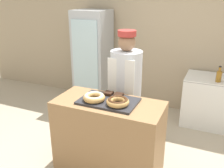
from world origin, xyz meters
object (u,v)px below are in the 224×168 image
object	(u,v)px
donut_light_glaze	(94,97)
brownie_back_left	(109,93)
chest_freezer	(215,102)
bottle_amber	(219,76)
serving_tray	(108,101)
beverage_fridge	(93,59)
baker_person	(125,91)
brownie_back_right	(119,95)
donut_chocolate_glaze	(118,101)

from	to	relation	value
donut_light_glaze	brownie_back_left	distance (m)	0.23
chest_freezer	bottle_amber	size ratio (longest dim) A/B	4.10
serving_tray	beverage_fridge	distance (m)	2.08
baker_person	chest_freezer	xyz separation A→B (m)	(1.11, 1.21, -0.45)
brownie_back_left	brownie_back_right	distance (m)	0.13
serving_tray	brownie_back_right	distance (m)	0.16
donut_light_glaze	serving_tray	bearing A→B (deg)	26.10
brownie_back_right	chest_freezer	xyz separation A→B (m)	(1.04, 1.61, -0.56)
serving_tray	bottle_amber	bearing A→B (deg)	55.09
brownie_back_left	baker_person	distance (m)	0.42
donut_light_glaze	bottle_amber	size ratio (longest dim) A/B	1.00
donut_light_glaze	donut_chocolate_glaze	world-z (taller)	same
donut_light_glaze	baker_person	xyz separation A→B (m)	(0.14, 0.61, -0.13)
serving_tray	donut_chocolate_glaze	distance (m)	0.16
baker_person	beverage_fridge	xyz separation A→B (m)	(-1.12, 1.20, 0.03)
serving_tray	chest_freezer	xyz separation A→B (m)	(1.11, 1.75, -0.54)
bottle_amber	donut_chocolate_glaze	bearing A→B (deg)	-120.24
baker_person	donut_light_glaze	bearing A→B (deg)	-102.71
serving_tray	donut_chocolate_glaze	size ratio (longest dim) A/B	2.62
donut_light_glaze	chest_freezer	distance (m)	2.29
beverage_fridge	bottle_amber	size ratio (longest dim) A/B	7.33
serving_tray	baker_person	size ratio (longest dim) A/B	0.39
donut_light_glaze	donut_chocolate_glaze	xyz separation A→B (m)	(0.28, 0.00, 0.00)
donut_chocolate_glaze	brownie_back_left	xyz separation A→B (m)	(-0.20, 0.21, -0.02)
serving_tray	bottle_amber	xyz separation A→B (m)	(1.10, 1.57, -0.04)
donut_light_glaze	brownie_back_left	size ratio (longest dim) A/B	2.55
donut_chocolate_glaze	brownie_back_right	world-z (taller)	donut_chocolate_glaze
beverage_fridge	chest_freezer	distance (m)	2.28
baker_person	brownie_back_left	bearing A→B (deg)	-98.60
serving_tray	chest_freezer	size ratio (longest dim) A/B	0.64
chest_freezer	beverage_fridge	bearing A→B (deg)	-179.83
serving_tray	beverage_fridge	size ratio (longest dim) A/B	0.36
donut_light_glaze	bottle_amber	bearing A→B (deg)	52.98
brownie_back_right	beverage_fridge	world-z (taller)	beverage_fridge
donut_light_glaze	chest_freezer	world-z (taller)	donut_light_glaze
brownie_back_left	baker_person	bearing A→B (deg)	81.40
chest_freezer	bottle_amber	xyz separation A→B (m)	(-0.01, -0.18, 0.49)
brownie_back_left	bottle_amber	bearing A→B (deg)	50.92
donut_light_glaze	chest_freezer	xyz separation A→B (m)	(1.25, 1.82, -0.59)
brownie_back_right	baker_person	world-z (taller)	baker_person
donut_light_glaze	brownie_back_left	xyz separation A→B (m)	(0.08, 0.21, -0.02)
brownie_back_left	serving_tray	bearing A→B (deg)	-66.27
donut_chocolate_glaze	beverage_fridge	bearing A→B (deg)	124.72
donut_chocolate_glaze	beverage_fridge	xyz separation A→B (m)	(-1.26, 1.82, -0.10)
beverage_fridge	bottle_amber	bearing A→B (deg)	-4.55
donut_chocolate_glaze	chest_freezer	size ratio (longest dim) A/B	0.24
brownie_back_right	chest_freezer	distance (m)	2.00
donut_chocolate_glaze	chest_freezer	world-z (taller)	donut_chocolate_glaze
serving_tray	bottle_amber	distance (m)	1.92
donut_chocolate_glaze	bottle_amber	size ratio (longest dim) A/B	1.00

